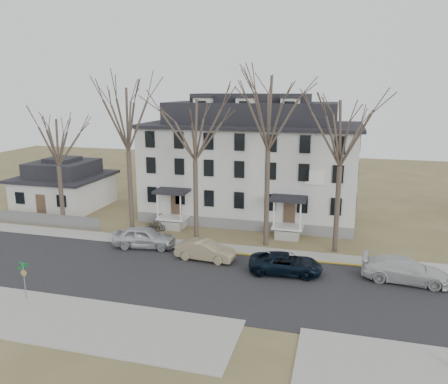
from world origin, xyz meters
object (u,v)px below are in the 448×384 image
(small_house, at_px, (65,186))
(bicycle_left, at_px, (153,226))
(tree_mid_left, at_px, (195,126))
(car_white, at_px, (405,270))
(tree_mid_right, at_px, (342,129))
(street_sign, at_px, (24,275))
(tree_bungalow, at_px, (56,139))
(car_navy, at_px, (286,264))
(bicycle_right, at_px, (157,226))
(boarding_house, at_px, (251,163))
(tree_far_left, at_px, (127,115))
(car_tan, at_px, (205,251))
(car_silver, at_px, (144,237))
(tree_center, at_px, (269,108))

(small_house, distance_m, bicycle_left, 13.75)
(tree_mid_left, distance_m, car_white, 18.89)
(tree_mid_right, bearing_deg, tree_mid_left, 180.00)
(tree_mid_left, distance_m, street_sign, 16.74)
(tree_bungalow, relative_size, car_white, 1.96)
(tree_mid_right, xyz_separation_m, street_sign, (-17.96, -13.22, -7.99))
(car_navy, relative_size, bicycle_left, 2.97)
(small_house, xyz_separation_m, bicycle_left, (12.57, -5.27, -1.81))
(tree_bungalow, xyz_separation_m, bicycle_right, (8.96, 0.92, -7.66))
(bicycle_right, bearing_deg, boarding_house, -55.61)
(tree_far_left, bearing_deg, small_house, 150.61)
(bicycle_left, bearing_deg, bicycle_right, -75.86)
(tree_far_left, bearing_deg, tree_mid_right, 0.00)
(tree_mid_left, bearing_deg, street_sign, -116.04)
(small_house, distance_m, car_tan, 21.95)
(tree_far_left, distance_m, tree_mid_left, 6.05)
(tree_far_left, distance_m, car_navy, 18.03)
(car_navy, distance_m, bicycle_right, 13.80)
(bicycle_right, bearing_deg, tree_bungalow, 84.43)
(boarding_house, relative_size, car_white, 3.78)
(small_house, bearing_deg, car_white, -18.03)
(street_sign, bearing_deg, bicycle_right, 95.59)
(car_silver, bearing_deg, bicycle_left, 7.48)
(small_house, height_order, tree_mid_left, tree_mid_left)
(tree_mid_left, xyz_separation_m, car_white, (16.07, -4.57, -8.80))
(boarding_house, height_order, tree_mid_right, tree_mid_right)
(tree_center, distance_m, car_silver, 14.20)
(bicycle_right, bearing_deg, tree_center, -106.63)
(car_white, bearing_deg, street_sign, 115.94)
(tree_mid_right, xyz_separation_m, bicycle_right, (-15.54, 0.92, -9.14))
(tree_mid_left, bearing_deg, tree_mid_right, 0.00)
(bicycle_right, relative_size, street_sign, 0.64)
(car_tan, distance_m, bicycle_right, 8.17)
(tree_far_left, height_order, bicycle_left, tree_far_left)
(boarding_house, distance_m, bicycle_left, 11.48)
(bicycle_left, relative_size, street_sign, 0.70)
(car_tan, relative_size, street_sign, 1.85)
(boarding_house, xyz_separation_m, bicycle_left, (-7.43, -7.23, -4.94))
(boarding_house, height_order, car_silver, boarding_house)
(tree_far_left, height_order, tree_mid_left, tree_far_left)
(car_silver, bearing_deg, tree_mid_right, -85.64)
(tree_center, relative_size, bicycle_right, 9.55)
(tree_mid_left, bearing_deg, small_house, 159.97)
(bicycle_left, bearing_deg, tree_bungalow, 111.37)
(tree_bungalow, relative_size, car_silver, 2.15)
(tree_center, relative_size, tree_mid_right, 1.15)
(tree_mid_right, distance_m, bicycle_right, 18.05)
(tree_center, xyz_separation_m, car_silver, (-9.33, -3.14, -10.23))
(small_house, xyz_separation_m, car_white, (33.07, -10.77, -1.45))
(tree_mid_right, relative_size, car_navy, 2.54)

